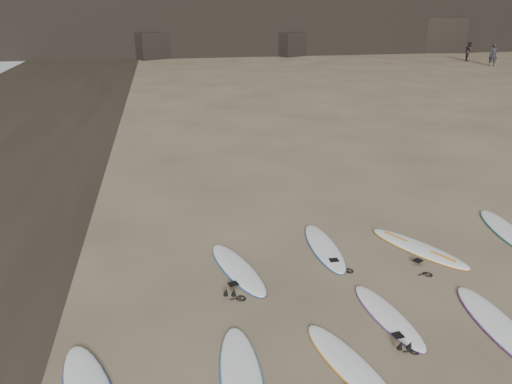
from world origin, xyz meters
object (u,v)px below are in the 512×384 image
(surfboard_1, at_px, (350,365))
(surfboard_5, at_px, (238,268))
(surfboard_0, at_px, (242,379))
(surfboard_7, at_px, (418,248))
(person_a, at_px, (493,55))
(person_b, at_px, (469,51))
(surfboard_3, at_px, (500,326))
(surfboard_8, at_px, (506,230))
(surfboard_2, at_px, (388,316))
(surfboard_6, at_px, (324,247))

(surfboard_1, height_order, surfboard_5, surfboard_5)
(surfboard_0, height_order, surfboard_7, same)
(person_a, relative_size, person_b, 1.11)
(surfboard_3, distance_m, person_a, 40.61)
(surfboard_7, height_order, surfboard_8, same)
(surfboard_2, bearing_deg, person_a, 44.64)
(surfboard_0, height_order, surfboard_2, surfboard_0)
(surfboard_7, xyz_separation_m, person_b, (22.85, 34.44, 0.82))
(surfboard_1, distance_m, surfboard_8, 7.00)
(surfboard_3, xyz_separation_m, person_b, (22.86, 37.56, 0.82))
(surfboard_5, bearing_deg, person_a, 32.79)
(surfboard_1, bearing_deg, surfboard_7, 33.11)
(surfboard_5, height_order, person_b, person_b)
(surfboard_3, bearing_deg, surfboard_7, 91.52)
(surfboard_3, xyz_separation_m, surfboard_8, (2.68, 3.57, -0.00))
(surfboard_0, height_order, surfboard_8, surfboard_0)
(person_a, bearing_deg, person_b, 115.11)
(surfboard_5, bearing_deg, surfboard_7, -13.40)
(surfboard_3, bearing_deg, surfboard_0, -172.62)
(surfboard_2, relative_size, person_b, 1.28)
(surfboard_7, bearing_deg, person_a, 24.70)
(surfboard_2, xyz_separation_m, surfboard_8, (4.54, 2.89, 0.01))
(surfboard_0, relative_size, surfboard_2, 1.20)
(surfboard_1, xyz_separation_m, surfboard_5, (-1.35, 3.39, 0.00))
(surfboard_1, bearing_deg, person_b, 39.32)
(surfboard_0, bearing_deg, person_a, 53.66)
(surfboard_1, xyz_separation_m, person_a, (25.76, 34.12, 0.92))
(surfboard_6, distance_m, surfboard_8, 4.88)
(surfboard_5, distance_m, person_a, 40.98)
(surfboard_1, height_order, surfboard_7, surfboard_7)
(surfboard_1, relative_size, surfboard_2, 1.06)
(surfboard_8, bearing_deg, surfboard_6, -170.37)
(surfboard_2, bearing_deg, surfboard_8, 23.81)
(surfboard_7, distance_m, surfboard_8, 2.71)
(surfboard_5, bearing_deg, surfboard_3, -49.52)
(surfboard_1, xyz_separation_m, surfboard_8, (5.72, 4.04, 0.00))
(surfboard_0, distance_m, surfboard_8, 8.53)
(person_a, bearing_deg, surfboard_0, -101.69)
(surfboard_1, xyz_separation_m, surfboard_7, (3.05, 3.57, 0.01))
(surfboard_0, distance_m, surfboard_3, 4.85)
(surfboard_0, xyz_separation_m, surfboard_2, (2.97, 1.16, -0.01))
(surfboard_2, height_order, person_a, person_a)
(surfboard_0, xyz_separation_m, person_a, (27.55, 34.13, 0.92))
(surfboard_1, bearing_deg, surfboard_8, 18.79)
(surfboard_3, relative_size, surfboard_6, 1.06)
(surfboard_3, height_order, person_a, person_a)
(surfboard_5, height_order, surfboard_7, surfboard_7)
(person_a, distance_m, person_b, 3.91)
(surfboard_0, distance_m, person_a, 43.87)
(surfboard_0, distance_m, surfboard_1, 1.79)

